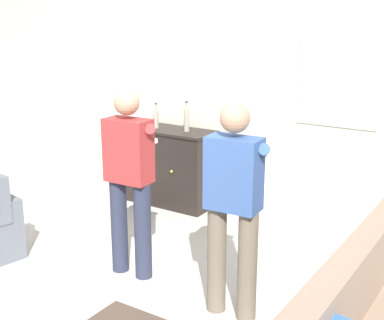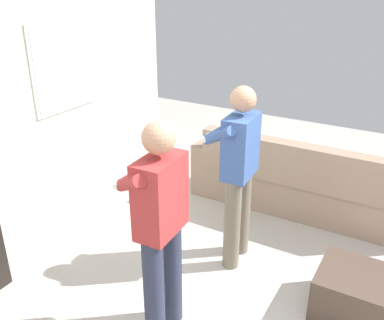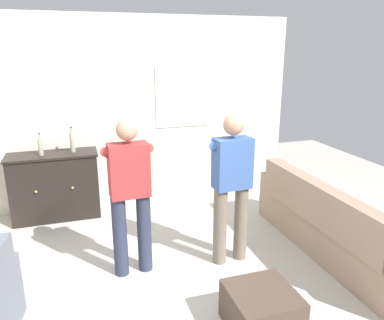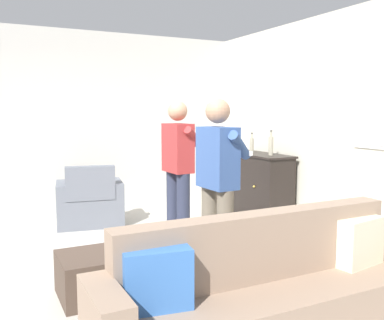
{
  "view_description": "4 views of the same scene",
  "coord_description": "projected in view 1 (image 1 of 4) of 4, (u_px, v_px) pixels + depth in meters",
  "views": [
    {
      "loc": [
        2.58,
        -2.8,
        2.3
      ],
      "look_at": [
        0.26,
        0.78,
        1.12
      ],
      "focal_mm": 50.0,
      "sensor_mm": 36.0,
      "label": 1
    },
    {
      "loc": [
        -2.35,
        -0.82,
        2.52
      ],
      "look_at": [
        0.33,
        0.72,
        1.16
      ],
      "focal_mm": 40.0,
      "sensor_mm": 36.0,
      "label": 2
    },
    {
      "loc": [
        -0.77,
        -2.97,
        2.33
      ],
      "look_at": [
        0.35,
        0.51,
        1.23
      ],
      "focal_mm": 35.0,
      "sensor_mm": 36.0,
      "label": 3
    },
    {
      "loc": [
        4.11,
        -1.39,
        1.57
      ],
      "look_at": [
        0.31,
        0.5,
        1.08
      ],
      "focal_mm": 40.0,
      "sensor_mm": 36.0,
      "label": 4
    }
  ],
  "objects": [
    {
      "name": "bottle_liquor_amber",
      "position": [
        156.0,
        118.0,
        6.41
      ],
      "size": [
        0.06,
        0.06,
        0.31
      ],
      "color": "gray",
      "rests_on": "sideboard_cabinet"
    },
    {
      "name": "sideboard_cabinet",
      "position": [
        167.0,
        166.0,
        6.54
      ],
      "size": [
        1.2,
        0.49,
        0.94
      ],
      "color": "black",
      "rests_on": "ground"
    },
    {
      "name": "wall_back_with_window",
      "position": [
        265.0,
        94.0,
        5.99
      ],
      "size": [
        5.2,
        0.15,
        2.8
      ],
      "color": "beige",
      "rests_on": "ground"
    },
    {
      "name": "person_standing_right",
      "position": [
        234.0,
        201.0,
        3.98
      ],
      "size": [
        0.56,
        0.49,
        1.68
      ],
      "color": "#6B6051",
      "rests_on": "ground"
    },
    {
      "name": "ground",
      "position": [
        111.0,
        312.0,
        4.23
      ],
      "size": [
        10.4,
        10.4,
        0.0
      ],
      "primitive_type": "plane",
      "color": "#B2ADA3"
    },
    {
      "name": "bottle_wine_green",
      "position": [
        187.0,
        119.0,
        6.23
      ],
      "size": [
        0.07,
        0.07,
        0.36
      ],
      "color": "gray",
      "rests_on": "sideboard_cabinet"
    },
    {
      "name": "person_standing_left",
      "position": [
        130.0,
        175.0,
        4.63
      ],
      "size": [
        0.56,
        0.48,
        1.68
      ],
      "color": "#282D42",
      "rests_on": "ground"
    }
  ]
}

